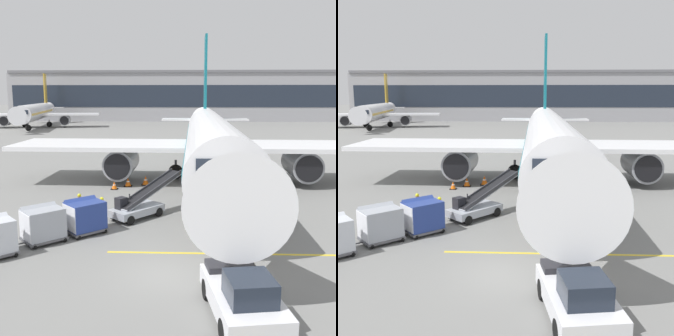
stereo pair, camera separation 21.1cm
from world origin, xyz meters
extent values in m
plane|color=slate|center=(0.00, 0.00, 0.00)|extent=(600.00, 600.00, 0.00)
cylinder|color=white|center=(3.01, 17.90, 3.80)|extent=(4.83, 34.09, 4.06)
cube|color=#146B7A|center=(3.01, 17.90, 3.80)|extent=(4.84, 32.73, 0.49)
cone|color=white|center=(2.58, -1.13, 3.80)|extent=(3.95, 4.15, 3.86)
cone|color=white|center=(3.47, 38.15, 4.11)|extent=(3.60, 6.57, 3.45)
cube|color=white|center=(-5.86, 18.95, 3.19)|extent=(16.30, 7.17, 0.36)
cylinder|color=#93969E|center=(-4.67, 18.25, 1.75)|extent=(2.62, 4.48, 2.52)
cylinder|color=black|center=(-4.72, 15.99, 1.75)|extent=(2.14, 0.17, 2.14)
cube|color=white|center=(11.92, 18.55, 3.19)|extent=(16.30, 7.17, 0.36)
cylinder|color=#93969E|center=(10.70, 17.90, 1.75)|extent=(2.62, 4.48, 2.52)
cylinder|color=black|center=(10.65, 15.64, 1.75)|extent=(2.14, 0.17, 2.14)
cube|color=#146B7A|center=(3.43, 36.53, 9.71)|extent=(0.37, 4.09, 10.20)
cube|color=white|center=(3.42, 36.20, 4.41)|extent=(11.04, 2.97, 0.20)
cube|color=#1E2633|center=(2.65, 1.71, 4.41)|extent=(2.88, 1.89, 0.89)
cylinder|color=#47474C|center=(2.78, 7.70, 1.22)|extent=(0.22, 0.22, 1.10)
sphere|color=black|center=(2.78, 7.70, 0.67)|extent=(1.35, 1.35, 1.35)
cylinder|color=#47474C|center=(0.01, 19.67, 1.22)|extent=(0.22, 0.22, 1.10)
sphere|color=black|center=(0.01, 19.67, 0.67)|extent=(1.35, 1.35, 1.35)
cylinder|color=#47474C|center=(6.09, 19.53, 1.22)|extent=(0.22, 0.22, 1.10)
sphere|color=black|center=(6.09, 19.53, 0.67)|extent=(1.35, 1.35, 1.35)
cube|color=#A3A8B2|center=(-2.19, 7.88, 0.50)|extent=(3.44, 3.61, 0.44)
cube|color=black|center=(-3.07, 7.42, 1.07)|extent=(0.82, 0.82, 0.70)
cylinder|color=#333338|center=(-2.63, 7.93, 1.12)|extent=(0.08, 0.08, 0.80)
cube|color=#A3A8B2|center=(-1.35, 8.84, 1.55)|extent=(3.95, 4.34, 1.82)
cube|color=black|center=(-1.35, 8.84, 1.64)|extent=(3.76, 4.14, 1.67)
cube|color=#333338|center=(-1.02, 8.55, 1.67)|extent=(3.27, 3.73, 1.86)
cube|color=#333338|center=(-1.68, 9.13, 1.67)|extent=(3.27, 3.73, 1.86)
cylinder|color=black|center=(-0.85, 8.29, 0.28)|extent=(0.52, 0.55, 0.56)
cylinder|color=black|center=(-1.96, 9.26, 0.28)|extent=(0.52, 0.55, 0.56)
cylinder|color=black|center=(-2.42, 6.50, 0.28)|extent=(0.52, 0.55, 0.56)
cylinder|color=black|center=(-3.52, 7.47, 0.28)|extent=(0.52, 0.55, 0.56)
cube|color=#515156|center=(-4.68, 5.02, 0.21)|extent=(2.56, 2.53, 0.12)
cylinder|color=#4C4C51|center=(-5.68, 4.11, 0.20)|extent=(0.57, 0.52, 0.07)
cube|color=navy|center=(-4.68, 5.02, 1.02)|extent=(2.42, 2.39, 1.50)
cube|color=navy|center=(-4.96, 5.32, 1.54)|extent=(1.92, 1.85, 0.74)
cube|color=silver|center=(-5.40, 4.37, 1.02)|extent=(0.99, 1.09, 1.38)
sphere|color=black|center=(-5.73, 4.98, 0.15)|extent=(0.30, 0.30, 0.30)
sphere|color=black|center=(-4.82, 3.98, 0.15)|extent=(0.30, 0.30, 0.30)
sphere|color=black|center=(-4.54, 6.06, 0.15)|extent=(0.30, 0.30, 0.30)
sphere|color=black|center=(-3.63, 5.05, 0.15)|extent=(0.30, 0.30, 0.30)
cube|color=#515156|center=(-6.52, 3.58, 0.21)|extent=(2.56, 2.53, 0.12)
cylinder|color=#4C4C51|center=(-7.52, 2.67, 0.20)|extent=(0.57, 0.52, 0.07)
cube|color=#9EA3AD|center=(-6.52, 3.58, 1.02)|extent=(2.42, 2.39, 1.50)
cube|color=#9EA3AD|center=(-6.80, 3.89, 1.54)|extent=(1.92, 1.85, 0.74)
cube|color=silver|center=(-7.24, 2.93, 1.02)|extent=(0.99, 1.09, 1.38)
sphere|color=black|center=(-7.57, 3.55, 0.15)|extent=(0.30, 0.30, 0.30)
sphere|color=black|center=(-6.66, 2.54, 0.15)|extent=(0.30, 0.30, 0.30)
sphere|color=black|center=(-6.38, 4.62, 0.15)|extent=(0.30, 0.30, 0.30)
sphere|color=black|center=(-5.47, 3.61, 0.15)|extent=(0.30, 0.30, 0.30)
sphere|color=black|center=(-8.11, 2.57, 0.15)|extent=(0.30, 0.30, 0.30)
sphere|color=black|center=(-7.20, 1.56, 0.15)|extent=(0.30, 0.30, 0.30)
cube|color=silver|center=(2.71, -3.24, 0.68)|extent=(2.71, 4.66, 0.70)
cube|color=#1E2633|center=(2.82, -4.00, 1.43)|extent=(1.68, 1.74, 0.80)
cube|color=#28282D|center=(2.47, -1.61, 1.15)|extent=(1.91, 1.22, 0.24)
cylinder|color=black|center=(3.43, -1.76, 0.38)|extent=(0.39, 0.79, 0.76)
cylinder|color=black|center=(1.60, -2.02, 0.38)|extent=(0.39, 0.79, 0.76)
cylinder|color=black|center=(3.82, -4.46, 0.38)|extent=(0.39, 0.79, 0.76)
cylinder|color=black|center=(1.99, -4.72, 0.38)|extent=(0.39, 0.79, 0.76)
cylinder|color=#514C42|center=(-4.07, 6.28, 0.43)|extent=(0.15, 0.15, 0.86)
cylinder|color=#514C42|center=(-3.92, 6.18, 0.43)|extent=(0.15, 0.15, 0.86)
cube|color=orange|center=(-4.00, 6.23, 1.15)|extent=(0.45, 0.41, 0.58)
cube|color=white|center=(-3.93, 6.33, 1.15)|extent=(0.29, 0.19, 0.08)
sphere|color=brown|center=(-4.00, 6.23, 1.56)|extent=(0.21, 0.21, 0.21)
sphere|color=yellow|center=(-4.00, 6.23, 1.63)|extent=(0.23, 0.23, 0.23)
cylinder|color=orange|center=(-4.20, 6.36, 1.10)|extent=(0.09, 0.09, 0.56)
cylinder|color=orange|center=(-3.80, 6.10, 1.10)|extent=(0.09, 0.09, 0.56)
cylinder|color=#333847|center=(-5.59, 7.00, 0.43)|extent=(0.15, 0.15, 0.86)
cylinder|color=#333847|center=(-5.41, 6.98, 0.43)|extent=(0.15, 0.15, 0.86)
cube|color=orange|center=(-5.50, 6.99, 1.15)|extent=(0.40, 0.27, 0.58)
cube|color=white|center=(-5.49, 7.12, 1.15)|extent=(0.34, 0.04, 0.08)
sphere|color=#9E7051|center=(-5.50, 6.99, 1.56)|extent=(0.21, 0.21, 0.21)
sphere|color=yellow|center=(-5.50, 6.99, 1.63)|extent=(0.23, 0.23, 0.23)
cylinder|color=orange|center=(-5.74, 7.01, 1.10)|extent=(0.09, 0.09, 0.56)
cylinder|color=orange|center=(-5.26, 6.97, 1.10)|extent=(0.09, 0.09, 0.56)
cube|color=black|center=(-2.50, 17.21, 0.03)|extent=(0.70, 0.70, 0.05)
cone|color=orange|center=(-2.50, 17.21, 0.42)|extent=(0.56, 0.56, 0.74)
cylinder|color=white|center=(-2.50, 17.21, 0.45)|extent=(0.31, 0.31, 0.09)
cube|color=black|center=(-3.92, 16.59, 0.03)|extent=(0.66, 0.66, 0.05)
cone|color=orange|center=(-3.92, 16.59, 0.40)|extent=(0.53, 0.53, 0.69)
cylinder|color=white|center=(-3.92, 16.59, 0.43)|extent=(0.29, 0.29, 0.08)
cube|color=black|center=(-4.88, 15.51, 0.03)|extent=(0.55, 0.55, 0.05)
cone|color=orange|center=(-4.88, 15.51, 0.34)|extent=(0.44, 0.44, 0.58)
cylinder|color=white|center=(-4.88, 15.51, 0.37)|extent=(0.24, 0.24, 0.07)
cube|color=yellow|center=(2.70, 17.90, 0.00)|extent=(0.20, 110.00, 0.01)
cube|color=yellow|center=(3.01, 2.34, 0.00)|extent=(12.00, 0.20, 0.01)
cube|color=#939399|center=(-1.17, 107.05, 6.85)|extent=(97.52, 14.77, 13.71)
cube|color=#1E2633|center=(-1.17, 99.61, 7.20)|extent=(94.59, 0.10, 6.17)
cube|color=slate|center=(-1.17, 105.57, 14.06)|extent=(96.54, 12.56, 0.70)
cylinder|color=white|center=(-33.72, 76.83, 3.61)|extent=(8.70, 29.27, 3.75)
cube|color=gold|center=(-33.72, 76.83, 3.61)|extent=(8.53, 28.13, 0.45)
cone|color=white|center=(-30.89, 60.67, 3.61)|extent=(4.16, 4.31, 3.57)
cone|color=white|center=(-36.73, 94.10, 3.89)|extent=(4.18, 6.46, 3.19)
cube|color=white|center=(-41.38, 76.23, 3.05)|extent=(14.60, 8.10, 0.36)
cylinder|color=#93969E|center=(-40.35, 75.82, 1.70)|extent=(2.94, 4.12, 2.33)
cylinder|color=black|center=(-40.02, 73.91, 1.70)|extent=(1.97, 0.46, 1.98)
cube|color=white|center=(-26.30, 78.86, 3.05)|extent=(14.60, 8.10, 0.36)
cylinder|color=#93969E|center=(-27.13, 78.13, 1.70)|extent=(2.94, 4.12, 2.33)
cylinder|color=black|center=(-26.80, 76.22, 1.70)|extent=(1.97, 0.46, 1.98)
cube|color=gold|center=(-36.48, 92.62, 8.72)|extent=(0.88, 3.48, 8.72)
cube|color=white|center=(-36.42, 92.33, 4.17)|extent=(9.65, 3.90, 0.20)
cube|color=#1E2633|center=(-31.35, 63.26, 4.17)|extent=(2.88, 2.12, 0.83)
cylinder|color=#47474C|center=(-32.22, 68.24, 1.20)|extent=(0.22, 0.22, 1.08)
sphere|color=black|center=(-32.22, 68.24, 0.66)|extent=(1.32, 1.32, 1.32)
cylinder|color=#47474C|center=(-36.74, 77.78, 1.20)|extent=(0.22, 0.22, 1.08)
sphere|color=black|center=(-36.74, 77.78, 0.66)|extent=(1.32, 1.32, 1.32)
cylinder|color=#47474C|center=(-31.19, 78.75, 1.20)|extent=(0.22, 0.22, 1.08)
sphere|color=black|center=(-31.19, 78.75, 0.66)|extent=(1.32, 1.32, 1.32)
camera|label=1|loc=(0.67, -16.05, 7.52)|focal=43.06mm
camera|label=2|loc=(0.88, -16.04, 7.52)|focal=43.06mm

